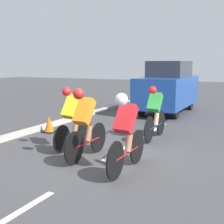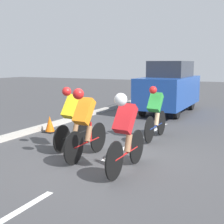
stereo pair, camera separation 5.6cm
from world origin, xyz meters
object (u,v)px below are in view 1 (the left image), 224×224
object	(u,v)px
cyclist_orange	(85,122)
cyclist_green	(155,112)
cyclist_red	(126,131)
cyclist_yellow	(72,116)
support_car	(168,87)
traffic_cone	(49,125)

from	to	relation	value
cyclist_orange	cyclist_green	bearing A→B (deg)	-108.65
cyclist_red	cyclist_yellow	distance (m)	2.08
cyclist_red	support_car	bearing A→B (deg)	-80.17
cyclist_red	cyclist_yellow	world-z (taller)	cyclist_red
cyclist_green	traffic_cone	xyz separation A→B (m)	(3.12, 0.55, -0.52)
cyclist_orange	support_car	xyz separation A→B (m)	(0.16, -7.01, 0.25)
cyclist_orange	support_car	distance (m)	7.02
cyclist_orange	traffic_cone	xyz separation A→B (m)	(2.33, -1.80, -0.58)
cyclist_green	cyclist_yellow	size ratio (longest dim) A/B	1.03
cyclist_red	traffic_cone	bearing A→B (deg)	-32.37
cyclist_green	cyclist_red	distance (m)	2.76
cyclist_orange	cyclist_red	bearing A→B (deg)	160.99
cyclist_green	cyclist_yellow	xyz separation A→B (m)	(1.50, 1.75, 0.04)
cyclist_red	traffic_cone	distance (m)	4.12
cyclist_orange	traffic_cone	bearing A→B (deg)	-37.71
cyclist_yellow	cyclist_orange	distance (m)	0.93
cyclist_green	cyclist_red	bearing A→B (deg)	96.80
cyclist_green	cyclist_red	world-z (taller)	cyclist_red
cyclist_green	support_car	xyz separation A→B (m)	(0.95, -4.66, 0.32)
cyclist_red	support_car	xyz separation A→B (m)	(1.28, -7.40, 0.26)
cyclist_orange	support_car	size ratio (longest dim) A/B	0.42
cyclist_orange	cyclist_yellow	bearing A→B (deg)	-40.25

